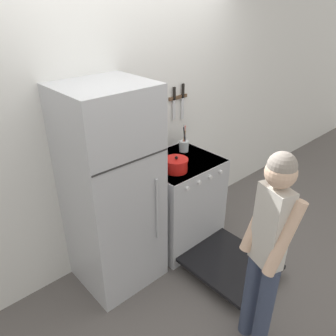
% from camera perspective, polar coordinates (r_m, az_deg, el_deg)
% --- Properties ---
extents(ground_plane, '(14.00, 14.00, 0.00)m').
position_cam_1_polar(ground_plane, '(3.70, -5.14, -11.59)').
color(ground_plane, '#5B5654').
extents(wall_back, '(10.00, 0.06, 2.55)m').
position_cam_1_polar(wall_back, '(3.09, -6.47, 7.39)').
color(wall_back, silver).
rests_on(wall_back, ground_plane).
extents(refrigerator, '(0.68, 0.65, 1.80)m').
position_cam_1_polar(refrigerator, '(2.76, -9.68, -4.14)').
color(refrigerator, '#B7BABF').
rests_on(refrigerator, ground_plane).
extents(stove_range, '(0.75, 1.40, 0.94)m').
position_cam_1_polar(stove_range, '(3.36, 2.38, -6.18)').
color(stove_range, silver).
rests_on(stove_range, ground_plane).
extents(dutch_oven_pot, '(0.26, 0.22, 0.15)m').
position_cam_1_polar(dutch_oven_pot, '(2.94, 1.44, 0.55)').
color(dutch_oven_pot, red).
rests_on(dutch_oven_pot, stove_range).
extents(tea_kettle, '(0.23, 0.18, 0.23)m').
position_cam_1_polar(tea_kettle, '(3.11, -1.63, 2.31)').
color(tea_kettle, black).
rests_on(tea_kettle, stove_range).
extents(utensil_jar, '(0.10, 0.10, 0.28)m').
position_cam_1_polar(utensil_jar, '(3.33, 2.79, 4.01)').
color(utensil_jar, silver).
rests_on(utensil_jar, stove_range).
extents(person, '(0.32, 0.37, 1.57)m').
position_cam_1_polar(person, '(2.26, 16.91, -13.11)').
color(person, '#38425B').
rests_on(person, ground_plane).
extents(wall_knife_strip, '(0.24, 0.03, 0.37)m').
position_cam_1_polar(wall_knife_strip, '(3.35, 1.83, 12.14)').
color(wall_knife_strip, brown).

